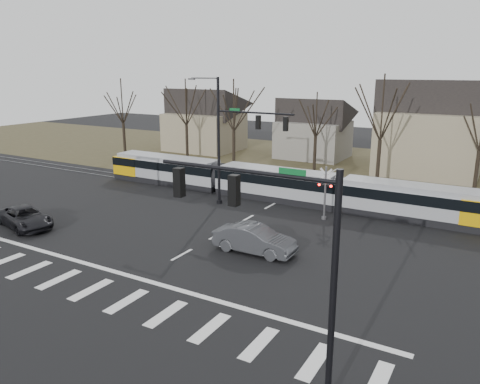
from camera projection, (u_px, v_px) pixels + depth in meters
The scene contains 16 objects.
ground at pixel (160, 267), 26.39m from camera, with size 140.00×140.00×0.00m, color black.
grass_verge at pixel (341, 167), 53.19m from camera, with size 140.00×28.00×0.01m, color #38331E.
crosswalk at pixel (108, 295), 23.04m from camera, with size 27.00×2.60×0.01m.
stop_line at pixel (139, 278), 24.88m from camera, with size 28.00×0.35×0.01m, color silver.
lane_dashes at pixel (281, 200), 39.79m from camera, with size 0.18×30.00×0.01m.
rail_pair at pixel (280, 200), 39.61m from camera, with size 90.00×1.52×0.06m.
tram at pixel (275, 183), 39.69m from camera, with size 34.88×2.59×2.64m.
sedan at pixel (255, 239), 28.25m from camera, with size 5.11×1.83×1.68m, color #3D3E43.
suv at pixel (25, 217), 32.81m from camera, with size 5.58×3.58×1.43m, color black.
signal_pole_near_right at pixel (279, 249), 15.16m from camera, with size 6.72×0.44×8.00m.
signal_pole_far at pixel (236, 136), 36.56m from camera, with size 9.28×0.44×10.20m.
rail_crossing_signal at pixel (325, 195), 34.20m from camera, with size 1.08×0.36×4.00m.
tree_row at pixel (344, 130), 45.92m from camera, with size 59.20×7.20×10.00m.
house_a at pixel (204, 117), 63.38m from camera, with size 9.72×8.64×8.60m.
house_b at pixel (314, 126), 57.94m from camera, with size 8.64×7.56×7.65m.
house_c at pixel (431, 124), 48.34m from camera, with size 10.80×8.64×10.10m.
Camera 1 is at (16.10, -18.92, 10.82)m, focal length 35.00 mm.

